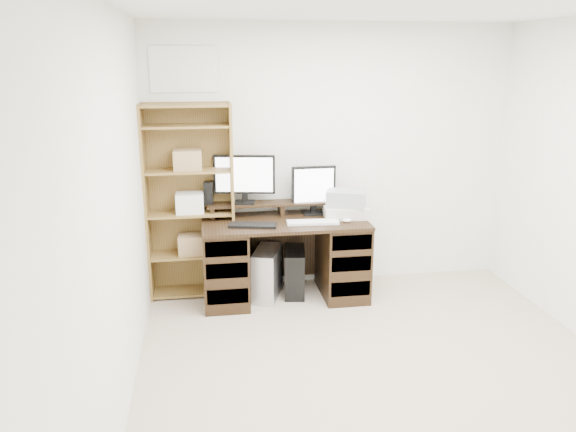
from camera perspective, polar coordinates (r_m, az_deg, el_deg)
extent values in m
cube|color=#BCA88F|center=(4.09, 10.46, -17.00)|extent=(3.50, 4.00, 0.02)
cube|color=white|center=(5.45, 4.30, 5.93)|extent=(3.50, 0.02, 2.50)
cube|color=white|center=(3.40, -17.62, -0.97)|extent=(0.02, 4.00, 2.50)
cube|color=white|center=(5.22, -10.55, 14.43)|extent=(0.60, 0.01, 0.40)
cube|color=black|center=(5.12, -0.34, -0.63)|extent=(1.50, 0.70, 0.03)
cube|color=black|center=(5.19, -6.37, -4.86)|extent=(0.40, 0.66, 0.72)
cube|color=black|center=(5.34, 5.54, -4.23)|extent=(0.40, 0.66, 0.72)
cube|color=black|center=(5.54, -0.84, -2.97)|extent=(1.48, 0.02, 0.65)
cube|color=black|center=(4.96, -6.14, -8.13)|extent=(0.36, 0.01, 0.14)
cube|color=black|center=(4.87, -6.22, -5.55)|extent=(0.36, 0.01, 0.14)
cube|color=black|center=(4.80, -6.29, -3.32)|extent=(0.36, 0.01, 0.14)
cube|color=black|center=(5.11, 6.37, -7.36)|extent=(0.36, 0.01, 0.14)
cube|color=black|center=(5.02, 6.45, -4.85)|extent=(0.36, 0.01, 0.14)
cube|color=black|center=(4.96, 6.52, -2.69)|extent=(0.36, 0.01, 0.14)
cube|color=black|center=(5.26, -7.71, 0.43)|extent=(0.04, 0.20, 0.10)
cube|color=black|center=(5.31, -0.68, 0.72)|extent=(0.04, 0.20, 0.10)
cube|color=black|center=(5.43, 6.12, 0.98)|extent=(0.04, 0.20, 0.10)
cube|color=black|center=(5.29, -0.68, 1.34)|extent=(1.40, 0.22, 0.02)
cube|color=black|center=(5.26, -4.42, 1.40)|extent=(0.21, 0.18, 0.02)
cube|color=black|center=(5.26, -4.41, 2.09)|extent=(0.06, 0.04, 0.10)
cube|color=black|center=(5.22, -4.46, 4.24)|extent=(0.57, 0.14, 0.36)
cube|color=white|center=(5.20, -4.48, 4.19)|extent=(0.52, 0.09, 0.32)
cube|color=black|center=(5.33, 2.63, 0.29)|extent=(0.20, 0.16, 0.02)
cube|color=black|center=(5.33, 2.59, 1.01)|extent=(0.06, 0.03, 0.11)
cube|color=black|center=(5.28, 2.61, 3.14)|extent=(0.42, 0.05, 0.36)
cube|color=white|center=(5.26, 2.66, 3.09)|extent=(0.37, 0.01, 0.32)
cube|color=black|center=(5.25, -8.08, 2.35)|extent=(0.09, 0.09, 0.21)
cube|color=black|center=(4.94, -3.60, -0.95)|extent=(0.44, 0.23, 0.02)
cube|color=white|center=(5.03, 2.53, -0.64)|extent=(0.47, 0.17, 0.02)
ellipsoid|color=white|center=(5.09, 6.01, -0.45)|extent=(0.10, 0.08, 0.03)
cube|color=beige|center=(5.25, 5.89, 0.48)|extent=(0.43, 0.34, 0.10)
cube|color=#92979B|center=(5.22, 5.92, 1.81)|extent=(0.41, 0.35, 0.15)
cube|color=#B5B7BC|center=(5.29, -2.14, -5.82)|extent=(0.34, 0.51, 0.47)
cube|color=black|center=(5.37, 0.67, -5.67)|extent=(0.25, 0.46, 0.43)
cube|color=#19FF33|center=(5.13, 0.68, -5.59)|extent=(0.01, 0.01, 0.01)
cube|color=olive|center=(5.24, -14.18, 1.16)|extent=(0.02, 0.30, 1.80)
cube|color=olive|center=(5.22, -5.69, 1.51)|extent=(0.02, 0.30, 1.80)
cube|color=olive|center=(5.36, -9.92, 1.72)|extent=(0.80, 0.01, 1.80)
cube|color=olive|center=(5.50, -9.51, -7.47)|extent=(0.75, 0.28, 0.02)
cube|color=olive|center=(5.36, -9.69, -3.84)|extent=(0.75, 0.28, 0.02)
cube|color=olive|center=(5.24, -9.89, 0.28)|extent=(0.75, 0.28, 0.02)
cube|color=olive|center=(5.15, -10.10, 4.57)|extent=(0.75, 0.28, 0.02)
cube|color=olive|center=(5.09, -10.32, 8.98)|extent=(0.75, 0.28, 0.02)
cube|color=olive|center=(5.07, -10.42, 11.00)|extent=(0.75, 0.28, 0.02)
cube|color=#A07F54|center=(5.33, -9.74, -2.82)|extent=(0.25, 0.20, 0.18)
cube|color=white|center=(5.22, -9.94, 1.34)|extent=(0.25, 0.20, 0.18)
cube|color=#A07F54|center=(5.13, -10.15, 5.66)|extent=(0.25, 0.20, 0.18)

